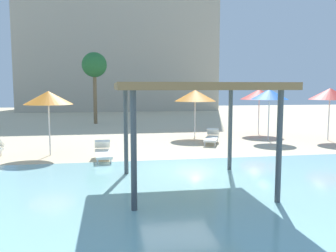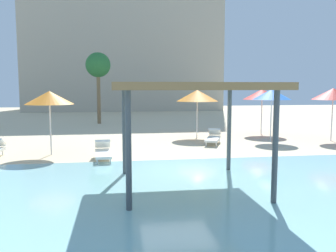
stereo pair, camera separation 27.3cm
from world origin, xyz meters
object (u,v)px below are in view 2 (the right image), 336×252
shade_pavilion (189,90)px  beach_umbrella_blue_0 (272,94)px  beach_umbrella_red_3 (262,94)px  beach_umbrella_orange_5 (197,96)px  lounge_chair_0 (213,137)px  lounge_chair_1 (103,151)px  beach_umbrella_orange_2 (49,98)px  beach_umbrella_red_1 (333,94)px  palm_tree_0 (98,66)px

shade_pavilion → beach_umbrella_blue_0: (6.12, 8.05, -0.32)m
beach_umbrella_red_3 → beach_umbrella_orange_5: (-4.17, -0.80, -0.04)m
beach_umbrella_blue_0 → shade_pavilion: bearing=-127.3°
beach_umbrella_orange_5 → lounge_chair_0: (0.30, -2.35, -2.03)m
beach_umbrella_blue_0 → lounge_chair_0: (-3.30, -0.59, -2.12)m
lounge_chair_1 → beach_umbrella_blue_0: bearing=110.3°
beach_umbrella_orange_2 → lounge_chair_0: (7.55, 1.82, -2.07)m
beach_umbrella_blue_0 → beach_umbrella_red_1: bearing=-9.5°
lounge_chair_1 → palm_tree_0: (-0.75, 14.14, 4.08)m
beach_umbrella_orange_2 → lounge_chair_0: bearing=13.5°
beach_umbrella_red_3 → beach_umbrella_orange_5: bearing=-169.1°
lounge_chair_1 → beach_umbrella_red_1: bearing=102.0°
beach_umbrella_red_1 → beach_umbrella_orange_5: (-6.76, 2.29, -0.12)m
beach_umbrella_blue_0 → beach_umbrella_orange_5: 4.01m
beach_umbrella_red_3 → palm_tree_0: size_ratio=0.50×
lounge_chair_0 → lounge_chair_1: size_ratio=1.03×
beach_umbrella_red_1 → lounge_chair_0: 6.81m
shade_pavilion → lounge_chair_0: shade_pavilion is taller
shade_pavilion → beach_umbrella_orange_5: shade_pavilion is taller
beach_umbrella_red_3 → shade_pavilion: bearing=-122.2°
shade_pavilion → lounge_chair_0: 8.34m
beach_umbrella_orange_5 → palm_tree_0: palm_tree_0 is taller
lounge_chair_0 → beach_umbrella_red_1: bearing=112.7°
beach_umbrella_blue_0 → lounge_chair_0: beach_umbrella_blue_0 is taller
shade_pavilion → beach_umbrella_orange_2: bearing=130.0°
shade_pavilion → lounge_chair_1: 5.53m
beach_umbrella_red_1 → lounge_chair_0: beach_umbrella_red_1 is taller
beach_umbrella_red_1 → lounge_chair_1: beach_umbrella_red_1 is taller
beach_umbrella_orange_5 → beach_umbrella_red_3: bearing=10.9°
beach_umbrella_red_1 → beach_umbrella_red_3: (-2.59, 3.09, -0.07)m
beach_umbrella_orange_2 → beach_umbrella_red_1: bearing=7.6°
beach_umbrella_red_3 → beach_umbrella_orange_2: bearing=-156.5°
beach_umbrella_orange_2 → lounge_chair_0: 8.03m
beach_umbrella_orange_5 → beach_umbrella_red_1: bearing=-18.8°
shade_pavilion → beach_umbrella_red_3: (6.69, 10.61, -0.37)m
beach_umbrella_orange_2 → lounge_chair_0: size_ratio=1.35×
beach_umbrella_orange_5 → lounge_chair_1: size_ratio=1.39×
lounge_chair_1 → palm_tree_0: bearing=179.7°
beach_umbrella_blue_0 → beach_umbrella_red_1: beach_umbrella_red_1 is taller
beach_umbrella_orange_2 → beach_umbrella_red_3: bearing=23.5°
lounge_chair_0 → palm_tree_0: palm_tree_0 is taller
beach_umbrella_orange_2 → palm_tree_0: (1.44, 12.76, 2.01)m
beach_umbrella_red_1 → beach_umbrella_orange_5: size_ratio=1.04×
lounge_chair_1 → palm_tree_0: 14.73m
beach_umbrella_red_1 → beach_umbrella_red_3: bearing=129.9°
beach_umbrella_red_1 → beach_umbrella_orange_5: 7.14m
beach_umbrella_orange_2 → beach_umbrella_orange_5: (7.25, 4.17, -0.04)m
lounge_chair_0 → palm_tree_0: size_ratio=0.36×
shade_pavilion → beach_umbrella_orange_5: (2.52, 9.81, -0.41)m
beach_umbrella_red_1 → beach_umbrella_red_3: 4.04m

